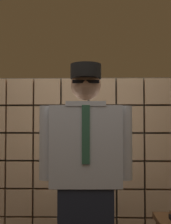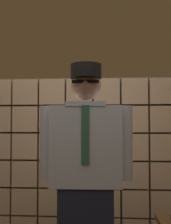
{
  "view_description": "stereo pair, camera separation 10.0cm",
  "coord_description": "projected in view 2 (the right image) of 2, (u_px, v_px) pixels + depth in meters",
  "views": [
    {
      "loc": [
        0.2,
        -1.78,
        1.31
      ],
      "look_at": [
        0.15,
        0.37,
        1.4
      ],
      "focal_mm": 46.57,
      "sensor_mm": 36.0,
      "label": 1
    },
    {
      "loc": [
        0.3,
        -1.77,
        1.31
      ],
      "look_at": [
        0.15,
        0.37,
        1.4
      ],
      "focal_mm": 46.57,
      "sensor_mm": 36.0,
      "label": 2
    }
  ],
  "objects": [
    {
      "name": "glass_block_wall",
      "position": [
        79.0,
        160.0,
        3.23
      ],
      "size": [
        2.15,
        0.1,
        1.85
      ],
      "color": "#E0B78C",
      "rests_on": "ground"
    },
    {
      "name": "standing_person",
      "position": [
        86.0,
        176.0,
        2.17
      ],
      "size": [
        0.7,
        0.3,
        1.76
      ],
      "rotation": [
        0.0,
        0.0,
        0.02
      ],
      "color": "#1E2333",
      "rests_on": "ground"
    }
  ]
}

